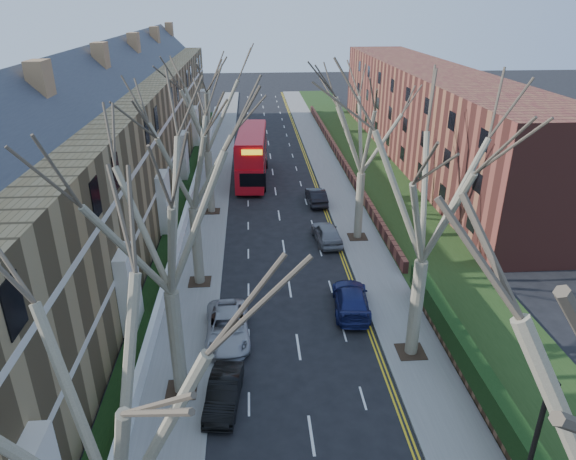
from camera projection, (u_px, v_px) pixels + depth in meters
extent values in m
cube|color=slate|center=(216.00, 173.00, 53.76)|extent=(3.00, 102.00, 0.12)
cube|color=slate|center=(329.00, 170.00, 54.55)|extent=(3.00, 102.00, 0.12)
cube|color=olive|center=(115.00, 148.00, 43.94)|extent=(9.00, 78.00, 10.00)
cube|color=#31333C|center=(105.00, 76.00, 41.48)|extent=(4.67, 78.00, 4.67)
cube|color=silver|center=(170.00, 164.00, 44.85)|extent=(0.12, 78.00, 0.35)
cube|color=silver|center=(166.00, 124.00, 43.41)|extent=(0.12, 78.00, 0.35)
cube|color=brown|center=(428.00, 114.00, 56.92)|extent=(8.00, 54.00, 10.00)
cube|color=brown|center=(339.00, 155.00, 58.09)|extent=(0.35, 54.00, 0.90)
cube|color=brown|center=(502.00, 436.00, 20.86)|extent=(0.40, 24.00, 0.60)
cube|color=black|center=(506.00, 419.00, 20.49)|extent=(0.70, 24.00, 1.20)
cube|color=white|center=(192.00, 194.00, 46.14)|extent=(0.30, 78.00, 1.00)
cube|color=#1D3513|center=(371.00, 168.00, 54.81)|extent=(6.00, 102.00, 0.06)
cube|color=black|center=(551.00, 381.00, 12.52)|extent=(0.18, 0.50, 0.22)
cylinder|color=#736752|center=(177.00, 344.00, 22.66)|extent=(0.64, 0.64, 5.25)
cube|color=#2D2116|center=(182.00, 390.00, 23.73)|extent=(1.40, 1.40, 0.05)
cylinder|color=#736752|center=(197.00, 246.00, 31.79)|extent=(0.64, 0.64, 5.07)
cube|color=#2D2116|center=(200.00, 282.00, 32.83)|extent=(1.40, 1.40, 0.05)
cylinder|color=#736752|center=(210.00, 182.00, 42.67)|extent=(0.60, 0.60, 5.25)
cube|color=#2D2116|center=(212.00, 211.00, 43.74)|extent=(1.40, 1.40, 0.05)
cylinder|color=#736752|center=(416.00, 309.00, 25.23)|extent=(0.64, 0.64, 5.25)
cube|color=#2D2116|center=(411.00, 352.00, 26.30)|extent=(1.40, 1.40, 0.05)
cylinder|color=#736752|center=(359.00, 206.00, 38.00)|extent=(0.60, 0.60, 5.07)
cube|color=#2D2116|center=(357.00, 237.00, 39.04)|extent=(1.40, 1.40, 0.05)
cube|color=red|center=(252.00, 165.00, 51.42)|extent=(3.26, 11.65, 2.30)
cube|color=red|center=(252.00, 143.00, 50.51)|extent=(3.23, 11.08, 2.09)
cube|color=black|center=(252.00, 160.00, 51.22)|extent=(3.23, 10.73, 0.94)
cube|color=black|center=(252.00, 142.00, 50.47)|extent=(3.22, 10.50, 0.94)
imported|color=black|center=(224.00, 393.00, 22.84)|extent=(1.78, 3.98, 1.27)
imported|color=#A4A4AA|center=(228.00, 327.00, 27.34)|extent=(2.49, 5.05, 1.38)
imported|color=navy|center=(351.00, 299.00, 29.81)|extent=(2.46, 5.08, 1.43)
imported|color=gray|center=(327.00, 233.00, 38.23)|extent=(2.10, 4.47, 1.48)
imported|color=black|center=(316.00, 196.00, 45.50)|extent=(1.65, 4.22, 1.37)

